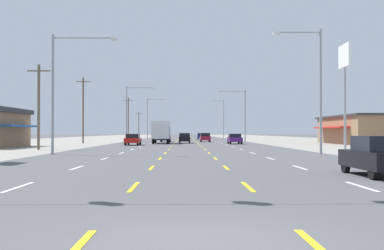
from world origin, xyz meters
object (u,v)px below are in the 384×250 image
object	(u,v)px
hatchback_inner_left_farther	(166,137)
streetlight_right_row_1	(242,111)
sedan_inner_right_distant_a	(201,136)
streetlight_left_row_2	(149,115)
streetlight_right_row_0	(316,82)
streetlight_right_row_2	(222,117)
hatchback_far_right_nearest	(378,156)
sedan_far_right_mid	(235,139)
pole_sign_right_row_1	(345,67)
hatchback_center_turn_far	(185,138)
streetlight_left_row_1	(130,109)
box_truck_inner_left_midfar	(161,131)
sedan_far_left_near	(133,139)
hatchback_inner_right_farthest	(205,137)
streetlight_left_row_0	(61,83)

from	to	relation	value
hatchback_inner_left_farther	streetlight_right_row_1	bearing A→B (deg)	-0.59
sedan_inner_right_distant_a	streetlight_left_row_2	world-z (taller)	streetlight_left_row_2
streetlight_right_row_0	streetlight_right_row_2	size ratio (longest dim) A/B	0.93
hatchback_far_right_nearest	sedan_far_right_mid	size ratio (longest dim) A/B	0.87
sedan_inner_right_distant_a	pole_sign_right_row_1	size ratio (longest dim) A/B	0.47
hatchback_center_turn_far	streetlight_left_row_1	world-z (taller)	streetlight_left_row_1
box_truck_inner_left_midfar	streetlight_right_row_0	xyz separation A→B (m)	(13.44, -32.38, 3.65)
box_truck_inner_left_midfar	streetlight_right_row_1	size ratio (longest dim) A/B	0.80
streetlight_right_row_0	streetlight_left_row_2	world-z (taller)	streetlight_left_row_2
sedan_far_left_near	hatchback_inner_right_farthest	xyz separation A→B (m)	(10.21, 20.30, 0.03)
hatchback_inner_right_farthest	streetlight_right_row_1	size ratio (longest dim) A/B	0.44
streetlight_right_row_0	sedan_far_left_near	bearing A→B (deg)	124.40
streetlight_left_row_1	box_truck_inner_left_midfar	bearing A→B (deg)	-61.92
hatchback_far_right_nearest	pole_sign_right_row_1	world-z (taller)	pole_sign_right_row_1
sedan_far_right_mid	streetlight_right_row_0	xyz separation A→B (m)	(2.88, -30.45, 4.73)
streetlight_right_row_2	sedan_far_right_mid	bearing A→B (deg)	-92.97
streetlight_right_row_0	box_truck_inner_left_midfar	bearing A→B (deg)	112.55
hatchback_inner_right_farthest	streetlight_left_row_2	distance (m)	44.75
hatchback_center_turn_far	streetlight_right_row_2	world-z (taller)	streetlight_right_row_2
hatchback_center_turn_far	streetlight_right_row_0	world-z (taller)	streetlight_right_row_0
sedan_far_left_near	streetlight_left_row_1	world-z (taller)	streetlight_left_row_1
pole_sign_right_row_1	streetlight_right_row_0	distance (m)	7.99
sedan_inner_right_distant_a	streetlight_left_row_0	distance (m)	72.36
hatchback_far_right_nearest	hatchback_inner_left_farther	xyz separation A→B (m)	(-10.67, 60.92, 0.00)
hatchback_inner_left_farther	sedan_inner_right_distant_a	world-z (taller)	hatchback_inner_left_farther
hatchback_inner_right_farthest	streetlight_right_row_1	distance (m)	7.78
hatchback_inner_right_farthest	streetlight_right_row_0	size ratio (longest dim) A/B	0.41
sedan_far_right_mid	streetlight_right_row_2	bearing A→B (deg)	87.03
hatchback_inner_right_farthest	streetlight_right_row_0	distance (m)	45.34
streetlight_right_row_0	streetlight_right_row_2	world-z (taller)	streetlight_right_row_2
hatchback_inner_left_farther	streetlight_left_row_2	distance (m)	44.19
streetlight_left_row_0	streetlight_left_row_1	size ratio (longest dim) A/B	0.95
streetlight_left_row_2	hatchback_inner_left_farther	bearing A→B (deg)	-81.96
hatchback_far_right_nearest	streetlight_right_row_2	world-z (taller)	streetlight_right_row_2
pole_sign_right_row_1	streetlight_right_row_0	world-z (taller)	pole_sign_right_row_1
sedan_far_left_near	sedan_far_right_mid	distance (m)	15.07
streetlight_right_row_0	streetlight_right_row_1	world-z (taller)	streetlight_right_row_0
streetlight_right_row_1	hatchback_far_right_nearest	bearing A→B (deg)	-92.24
hatchback_center_turn_far	sedan_inner_right_distant_a	world-z (taller)	hatchback_center_turn_far
sedan_far_left_near	hatchback_inner_left_farther	distance (m)	19.65
sedan_far_right_mid	box_truck_inner_left_midfar	distance (m)	10.79
box_truck_inner_left_midfar	sedan_inner_right_distant_a	size ratio (longest dim) A/B	1.60
hatchback_inner_left_farther	streetlight_left_row_2	bearing A→B (deg)	98.04
sedan_far_right_mid	box_truck_inner_left_midfar	bearing A→B (deg)	169.64
hatchback_inner_left_farther	pole_sign_right_row_1	world-z (taller)	pole_sign_right_row_1
hatchback_inner_right_farthest	streetlight_left_row_0	world-z (taller)	streetlight_left_row_0
sedan_far_left_near	hatchback_inner_left_farther	world-z (taller)	hatchback_inner_left_farther
streetlight_right_row_0	streetlight_right_row_1	xyz separation A→B (m)	(-0.22, 43.56, -0.17)
sedan_far_right_mid	streetlight_left_row_0	distance (m)	34.93
hatchback_far_right_nearest	sedan_far_right_mid	bearing A→B (deg)	90.33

